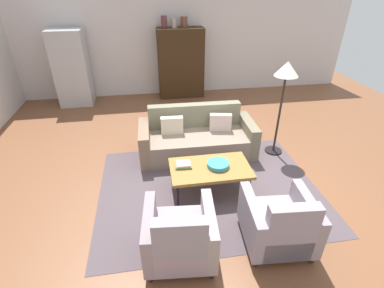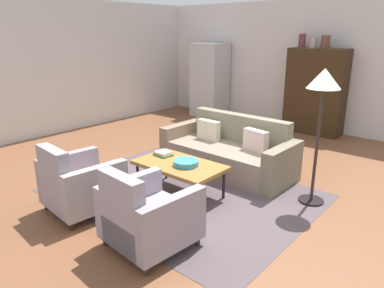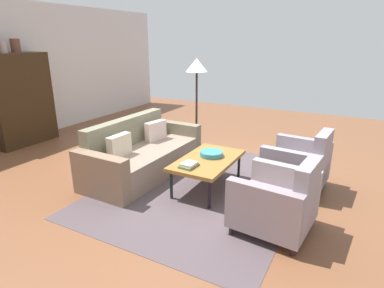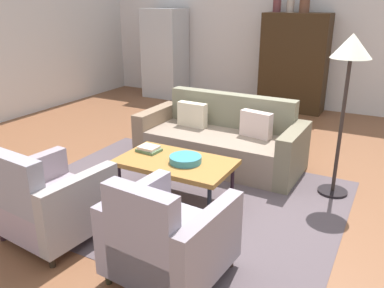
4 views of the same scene
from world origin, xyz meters
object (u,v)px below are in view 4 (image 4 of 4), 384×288
object	(u,v)px
coffee_table	(176,164)
vase_small	(305,5)
vase_round	(290,6)
cabinet	(294,63)
fruit_bowl	(185,159)
vase_tall	(277,4)
refrigerator	(165,53)
floor_lamp	(350,62)
armchair_left	(49,204)
book_stack	(149,149)
armchair_right	(165,241)
couch	(222,141)

from	to	relation	value
coffee_table	vase_small	world-z (taller)	vase_small
vase_round	vase_small	size ratio (longest dim) A/B	0.83
coffee_table	cabinet	size ratio (longest dim) A/B	0.67
fruit_bowl	vase_small	xyz separation A→B (m)	(0.09, 4.21, 1.45)
cabinet	vase_tall	size ratio (longest dim) A/B	6.30
refrigerator	floor_lamp	bearing A→B (deg)	-37.49
refrigerator	armchair_left	bearing A→B (deg)	-68.71
vase_round	vase_small	bearing A→B (deg)	0.00
vase_round	floor_lamp	world-z (taller)	vase_round
coffee_table	refrigerator	xyz separation A→B (m)	(-2.66, 4.11, 0.52)
book_stack	vase_round	size ratio (longest dim) A/B	1.24
armchair_right	vase_small	world-z (taller)	vase_small
book_stack	floor_lamp	world-z (taller)	floor_lamp
refrigerator	cabinet	bearing A→B (deg)	2.16
armchair_right	refrigerator	xyz separation A→B (m)	(-3.26, 5.27, 0.58)
book_stack	fruit_bowl	bearing A→B (deg)	-9.69
vase_small	coffee_table	bearing A→B (deg)	-92.79
armchair_left	floor_lamp	bearing A→B (deg)	50.98
couch	vase_round	world-z (taller)	vase_round
vase_small	book_stack	bearing A→B (deg)	-98.25
vase_round	coffee_table	bearing A→B (deg)	-89.39
coffee_table	vase_small	xyz separation A→B (m)	(0.21, 4.21, 1.52)
couch	armchair_left	bearing A→B (deg)	76.63
coffee_table	vase_round	world-z (taller)	vase_round
armchair_left	coffee_table	bearing A→B (deg)	67.97
vase_small	floor_lamp	size ratio (longest dim) A/B	0.15
cabinet	coffee_table	bearing A→B (deg)	-91.43
cabinet	vase_tall	xyz separation A→B (m)	(-0.40, -0.00, 1.04)
vase_small	floor_lamp	distance (m)	3.53
couch	armchair_left	distance (m)	2.43
vase_round	refrigerator	bearing A→B (deg)	-177.81
vase_tall	book_stack	bearing A→B (deg)	-91.35
cabinet	floor_lamp	size ratio (longest dim) A/B	1.05
coffee_table	book_stack	distance (m)	0.41
couch	book_stack	size ratio (longest dim) A/B	8.05
vase_tall	vase_round	xyz separation A→B (m)	(0.25, 0.00, -0.04)
armchair_left	cabinet	world-z (taller)	cabinet
coffee_table	cabinet	world-z (taller)	cabinet
fruit_bowl	vase_round	world-z (taller)	vase_round
fruit_bowl	vase_small	distance (m)	4.45
couch	vase_tall	bearing A→B (deg)	-83.28
armchair_left	vase_small	distance (m)	5.66
book_stack	vase_tall	bearing A→B (deg)	88.65
couch	book_stack	bearing A→B (deg)	71.42
book_stack	couch	bearing A→B (deg)	70.30
cabinet	vase_round	xyz separation A→B (m)	(-0.15, -0.00, 1.01)
armchair_left	couch	bearing A→B (deg)	80.95
armchair_right	fruit_bowl	bearing A→B (deg)	116.92
book_stack	vase_tall	distance (m)	4.37
coffee_table	armchair_right	world-z (taller)	armchair_right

